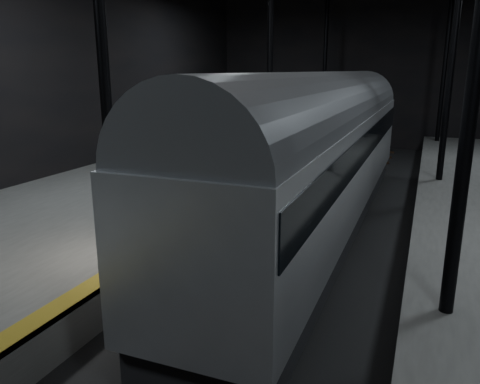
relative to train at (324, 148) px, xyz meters
The scene contains 6 objects.
ground 3.81m from the train, 89.99° to the right, with size 44.00×44.00×0.00m, color black.
platform_left 8.25m from the train, 162.33° to the right, with size 9.00×43.80×1.00m, color #525250.
tactile_strip 4.48m from the train, 143.68° to the right, with size 0.50×43.80×0.01m, color olive.
track 3.76m from the train, 89.99° to the right, with size 2.40×43.00×0.24m.
train is the anchor object (origin of this frame).
woman 5.42m from the train, 138.88° to the right, with size 0.64×0.42×1.74m, color #8E6B57.
Camera 1 is at (3.14, -13.01, 5.49)m, focal length 35.00 mm.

